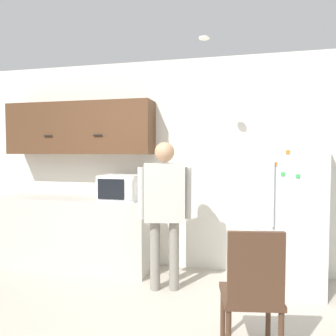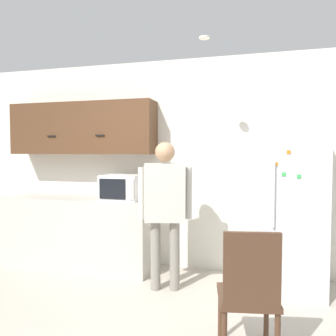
{
  "view_description": "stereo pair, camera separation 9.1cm",
  "coord_description": "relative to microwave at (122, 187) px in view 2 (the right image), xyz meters",
  "views": [
    {
      "loc": [
        0.99,
        -2.16,
        1.52
      ],
      "look_at": [
        0.2,
        1.1,
        1.35
      ],
      "focal_mm": 35.0,
      "sensor_mm": 36.0,
      "label": 1
    },
    {
      "loc": [
        1.08,
        -2.14,
        1.52
      ],
      "look_at": [
        0.2,
        1.1,
        1.35
      ],
      "focal_mm": 35.0,
      "sensor_mm": 36.0,
      "label": 2
    }
  ],
  "objects": [
    {
      "name": "back_wall",
      "position": [
        0.54,
        0.4,
        0.28
      ],
      "size": [
        6.0,
        0.06,
        2.7
      ],
      "color": "silver",
      "rests_on": "ground_plane"
    },
    {
      "name": "counter",
      "position": [
        -0.65,
        0.06,
        -0.61
      ],
      "size": [
        2.01,
        0.61,
        0.91
      ],
      "color": "#BCB7AD",
      "rests_on": "ground_plane"
    },
    {
      "name": "upper_cabinets",
      "position": [
        -0.65,
        0.19,
        0.76
      ],
      "size": [
        2.01,
        0.38,
        0.68
      ],
      "color": "#51331E"
    },
    {
      "name": "microwave",
      "position": [
        0.0,
        0.0,
        0.0
      ],
      "size": [
        0.48,
        0.4,
        0.31
      ],
      "color": "white",
      "rests_on": "counter"
    },
    {
      "name": "person",
      "position": [
        0.66,
        -0.37,
        -0.08
      ],
      "size": [
        0.57,
        0.32,
        1.62
      ],
      "rotation": [
        0.0,
        0.0,
        0.24
      ],
      "color": "gray",
      "rests_on": "ground_plane"
    },
    {
      "name": "refrigerator",
      "position": [
        1.98,
        0.0,
        -0.13
      ],
      "size": [
        0.69,
        0.74,
        1.88
      ],
      "color": "silver",
      "rests_on": "ground_plane"
    },
    {
      "name": "chair",
      "position": [
        1.58,
        -1.42,
        -0.54
      ],
      "size": [
        0.49,
        0.49,
        0.98
      ],
      "rotation": [
        0.0,
        0.0,
        3.32
      ],
      "color": "#472D1E",
      "rests_on": "ground_plane"
    },
    {
      "name": "ceiling_light",
      "position": [
        1.09,
        -0.4,
        1.61
      ],
      "size": [
        0.11,
        0.11,
        0.01
      ],
      "color": "white"
    }
  ]
}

